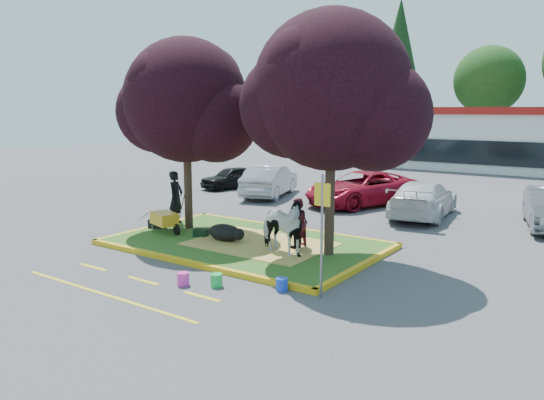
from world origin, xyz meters
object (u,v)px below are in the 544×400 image
Objects in this scene: wheelbarrow at (165,219)px; bucket_pink at (183,279)px; handler at (176,197)px; cow at (280,227)px; car_black at (232,177)px; sign_post at (322,221)px; bucket_green at (217,280)px; calf at (225,232)px; bucket_blue at (282,284)px; car_silver at (270,181)px.

wheelbarrow is 5.69× the size of bucket_pink.
handler reaches higher than wheelbarrow.
cow is 14.03m from car_black.
bucket_green is (-2.48, -0.76, -1.64)m from sign_post.
handler is (-3.13, 0.98, 0.69)m from calf.
handler is at bearing 143.05° from bucket_green.
cow is 6.17× the size of bucket_blue.
car_black is (-7.58, 9.59, 0.18)m from calf.
bucket_pink is (1.66, -3.57, -0.25)m from calf.
bucket_pink is 2.45m from bucket_blue.
wheelbarrow is at bearing 141.14° from bucket_pink.
bucket_blue is 16.66m from car_black.
calf is 5.61m from sign_post.
bucket_green is at bearing -164.14° from cow.
handler is 8.72m from sign_post.
bucket_blue is (3.86, -2.51, -0.26)m from calf.
calf is 3.95m from bucket_pink.
car_silver is at bearing 126.44° from bucket_blue.
bucket_pink is (-0.67, -3.24, -0.79)m from cow.
bucket_blue is (2.20, 1.06, -0.01)m from bucket_pink.
handler is 0.41× the size of car_silver.
car_black is at bearing 12.46° from handler.
car_silver is (-9.24, 11.06, -1.03)m from sign_post.
wheelbarrow is 5.95× the size of bucket_blue.
bucket_green is 0.07× the size of car_silver.
car_black reaches higher than calf.
car_silver is (-6.70, 8.98, -0.18)m from cow.
calf is at bearing 99.07° from car_silver.
handler is at bearing 177.99° from calf.
bucket_blue is (1.54, -2.17, -0.80)m from cow.
bucket_blue is (1.47, 0.66, -0.01)m from bucket_green.
wheelbarrow is (-2.36, -0.33, 0.21)m from calf.
calf is at bearing 114.93° from bucket_pink.
cow is 5.89× the size of bucket_pink.
handler is 6.00× the size of bucket_green.
cow reaches higher than wheelbarrow.
handler reaches higher than bucket_blue.
sign_post is at bearing -114.56° from cow.
bucket_green is at bearing 28.79° from bucket_pink.
car_black is at bearing 143.72° from calf.
handler is 6.97m from bucket_green.
handler is at bearing 91.03° from cow.
car_black is (-12.45, 12.00, -1.20)m from sign_post.
bucket_green is at bearing -160.74° from sign_post.
wheelbarrow is 5.55m from bucket_green.
sign_post reaches higher than car_silver.
sign_post is at bearing -10.88° from calf.
cow is 11.21m from car_silver.
bucket_green is at bearing -35.80° from car_black.
bucket_pink is at bearing -177.07° from cow.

